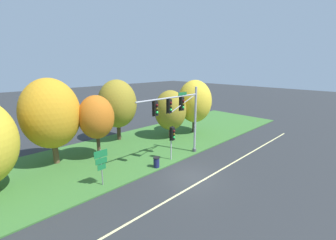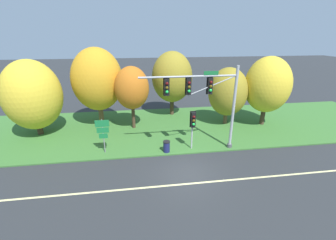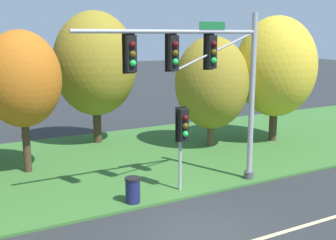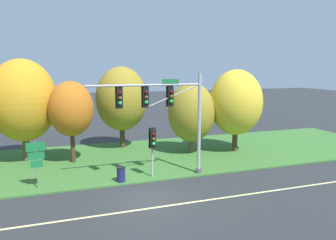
% 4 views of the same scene
% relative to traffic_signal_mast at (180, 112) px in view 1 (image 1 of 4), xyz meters
% --- Properties ---
extents(ground_plane, '(160.00, 160.00, 0.00)m').
position_rel_traffic_signal_mast_xyz_m(ground_plane, '(-1.96, -3.00, -4.66)').
color(ground_plane, '#282B2D').
extents(lane_stripe, '(36.00, 0.16, 0.01)m').
position_rel_traffic_signal_mast_xyz_m(lane_stripe, '(-1.96, -4.20, -4.65)').
color(lane_stripe, beige).
rests_on(lane_stripe, ground).
extents(grass_verge, '(48.00, 11.50, 0.10)m').
position_rel_traffic_signal_mast_xyz_m(grass_verge, '(-1.96, 5.25, -4.61)').
color(grass_verge, '#386B2D').
rests_on(grass_verge, ground).
extents(traffic_signal_mast, '(7.50, 0.49, 6.70)m').
position_rel_traffic_signal_mast_xyz_m(traffic_signal_mast, '(0.00, 0.00, 0.00)').
color(traffic_signal_mast, '#9EA0A5').
rests_on(traffic_signal_mast, grass_verge).
extents(pedestrian_signal_near_kerb, '(0.46, 0.55, 3.26)m').
position_rel_traffic_signal_mast_xyz_m(pedestrian_signal_near_kerb, '(-0.86, 0.09, -2.18)').
color(pedestrian_signal_near_kerb, '#9EA0A5').
rests_on(pedestrian_signal_near_kerb, grass_verge).
extents(route_sign_post, '(1.05, 0.08, 2.81)m').
position_rel_traffic_signal_mast_xyz_m(route_sign_post, '(-7.84, 0.54, -2.69)').
color(route_sign_post, slate).
rests_on(route_sign_post, grass_verge).
extents(tree_left_of_mast, '(4.95, 4.95, 7.72)m').
position_rel_traffic_signal_mast_xyz_m(tree_left_of_mast, '(-8.92, 7.11, 0.05)').
color(tree_left_of_mast, brown).
rests_on(tree_left_of_mast, grass_verge).
extents(tree_behind_signpost, '(3.27, 3.27, 6.10)m').
position_rel_traffic_signal_mast_xyz_m(tree_behind_signpost, '(-5.56, 5.38, -0.52)').
color(tree_behind_signpost, '#423021').
rests_on(tree_behind_signpost, grass_verge).
extents(tree_mid_verge, '(4.48, 4.48, 7.16)m').
position_rel_traffic_signal_mast_xyz_m(tree_mid_verge, '(-1.14, 8.83, -0.22)').
color(tree_mid_verge, '#423021').
rests_on(tree_mid_verge, grass_verge).
extents(tree_tall_centre, '(3.89, 3.89, 5.83)m').
position_rel_traffic_signal_mast_xyz_m(tree_tall_centre, '(3.97, 5.19, -1.17)').
color(tree_tall_centre, brown).
rests_on(tree_tall_centre, grass_verge).
extents(tree_right_far, '(4.40, 4.40, 6.91)m').
position_rel_traffic_signal_mast_xyz_m(tree_right_far, '(7.70, 4.46, -0.41)').
color(tree_right_far, '#423021').
rests_on(tree_right_far, grass_verge).
extents(trash_bin, '(0.56, 0.56, 0.93)m').
position_rel_traffic_signal_mast_xyz_m(trash_bin, '(-2.98, -0.03, -4.08)').
color(trash_bin, '#191E4C').
rests_on(trash_bin, grass_verge).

